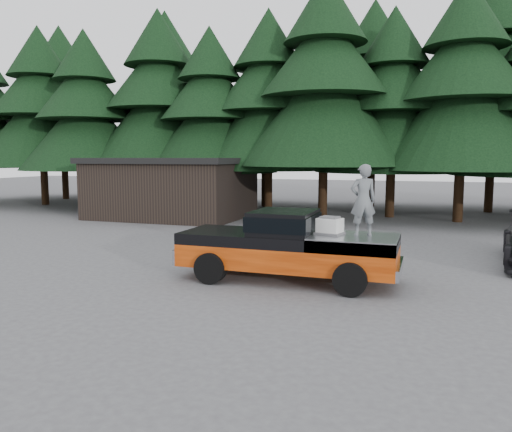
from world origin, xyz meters
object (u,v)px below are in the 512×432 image
(air_compressor, at_px, (330,227))
(man_on_bed, at_px, (363,200))
(utility_building, at_px, (172,187))
(pickup_truck, at_px, (287,257))

(air_compressor, relative_size, man_on_bed, 0.32)
(man_on_bed, bearing_deg, utility_building, -68.32)
(pickup_truck, relative_size, man_on_bed, 3.25)
(air_compressor, xyz_separation_m, man_on_bed, (0.84, 0.07, 0.72))
(man_on_bed, relative_size, utility_building, 0.22)
(pickup_truck, height_order, air_compressor, air_compressor)
(pickup_truck, distance_m, air_compressor, 1.43)
(air_compressor, bearing_deg, utility_building, 147.57)
(pickup_truck, xyz_separation_m, utility_building, (-9.97, 11.87, 1.00))
(air_compressor, distance_m, man_on_bed, 1.11)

